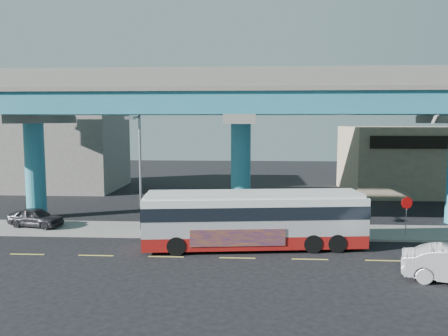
# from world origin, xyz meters

# --- Properties ---
(ground) EXTENTS (120.00, 120.00, 0.00)m
(ground) POSITION_xyz_m (0.00, 0.00, 0.00)
(ground) COLOR black
(ground) RESTS_ON ground
(sidewalk) EXTENTS (70.00, 4.00, 0.15)m
(sidewalk) POSITION_xyz_m (0.00, 5.50, 0.07)
(sidewalk) COLOR gray
(sidewalk) RESTS_ON ground
(lane_markings) EXTENTS (58.00, 0.12, 0.01)m
(lane_markings) POSITION_xyz_m (-0.00, -0.30, 0.01)
(lane_markings) COLOR #D8C64C
(lane_markings) RESTS_ON ground
(viaduct) EXTENTS (52.00, 12.40, 11.70)m
(viaduct) POSITION_xyz_m (-0.00, 9.11, 9.14)
(viaduct) COLOR teal
(viaduct) RESTS_ON ground
(building_beige) EXTENTS (14.00, 10.23, 7.00)m
(building_beige) POSITION_xyz_m (18.00, 22.98, 3.51)
(building_beige) COLOR tan
(building_beige) RESTS_ON ground
(building_concrete) EXTENTS (12.00, 10.00, 9.00)m
(building_concrete) POSITION_xyz_m (-20.00, 24.00, 4.50)
(building_concrete) COLOR gray
(building_concrete) RESTS_ON ground
(transit_bus) EXTENTS (13.34, 4.30, 3.37)m
(transit_bus) POSITION_xyz_m (0.95, 1.77, 1.85)
(transit_bus) COLOR maroon
(transit_bus) RESTS_ON ground
(parked_car) EXTENTS (3.23, 4.59, 1.34)m
(parked_car) POSITION_xyz_m (-14.38, 5.56, 0.82)
(parked_car) COLOR #29282D
(parked_car) RESTS_ON sidewalk
(street_lamp) EXTENTS (0.50, 2.56, 7.87)m
(street_lamp) POSITION_xyz_m (-6.44, 3.44, 5.26)
(street_lamp) COLOR gray
(street_lamp) RESTS_ON sidewalk
(stop_sign) EXTENTS (0.78, 0.19, 2.63)m
(stop_sign) POSITION_xyz_m (10.69, 4.18, 2.05)
(stop_sign) COLOR gray
(stop_sign) RESTS_ON sidewalk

